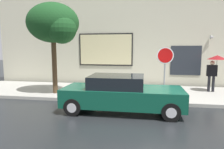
{
  "coord_description": "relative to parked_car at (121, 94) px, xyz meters",
  "views": [
    {
      "loc": [
        0.07,
        -7.53,
        2.45
      ],
      "look_at": [
        -1.48,
        1.8,
        1.2
      ],
      "focal_mm": 32.0,
      "sensor_mm": 36.0,
      "label": 1
    }
  ],
  "objects": [
    {
      "name": "building_facade",
      "position": [
        0.79,
        5.5,
        2.79
      ],
      "size": [
        20.0,
        0.67,
        7.0
      ],
      "color": "beige",
      "rests_on": "ground"
    },
    {
      "name": "pedestrian_with_umbrella",
      "position": [
        4.52,
        3.63,
        1.0
      ],
      "size": [
        1.0,
        1.0,
        1.94
      ],
      "color": "black",
      "rests_on": "sidewalk"
    },
    {
      "name": "stop_sign",
      "position": [
        1.78,
        1.85,
        1.11
      ],
      "size": [
        0.76,
        0.1,
        2.35
      ],
      "color": "gray",
      "rests_on": "sidewalk"
    },
    {
      "name": "ground_plane",
      "position": [
        0.81,
        0.01,
        -0.7
      ],
      "size": [
        60.0,
        60.0,
        0.0
      ],
      "primitive_type": "plane",
      "color": "black"
    },
    {
      "name": "fire_hydrant",
      "position": [
        -1.98,
        2.18,
        -0.16
      ],
      "size": [
        0.3,
        0.44,
        0.8
      ],
      "color": "white",
      "rests_on": "sidewalk"
    },
    {
      "name": "parked_car",
      "position": [
        0.0,
        0.0,
        0.0
      ],
      "size": [
        4.56,
        1.87,
        1.41
      ],
      "color": "#0F4C38",
      "rests_on": "ground"
    },
    {
      "name": "street_tree",
      "position": [
        -3.55,
        1.93,
        2.91
      ],
      "size": [
        2.61,
        2.22,
        4.53
      ],
      "color": "#4C3823",
      "rests_on": "sidewalk"
    },
    {
      "name": "sidewalk",
      "position": [
        0.81,
        3.01,
        -0.62
      ],
      "size": [
        20.0,
        4.0,
        0.15
      ],
      "primitive_type": "cube",
      "color": "#A3A099",
      "rests_on": "ground"
    }
  ]
}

